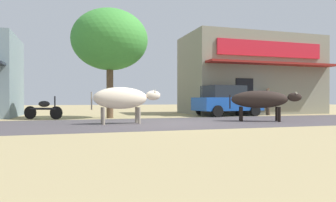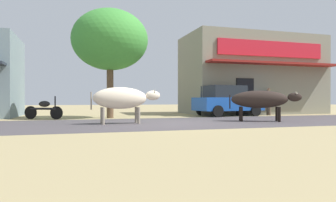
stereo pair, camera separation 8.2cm
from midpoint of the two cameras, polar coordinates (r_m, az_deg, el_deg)
ground at (r=11.82m, az=-0.27°, el=-4.06°), size 80.00×80.00×0.00m
asphalt_road at (r=11.82m, az=-0.27°, el=-4.05°), size 72.00×5.76×0.00m
storefront_right_club at (r=20.73m, az=15.00°, el=4.64°), size 8.67×5.12×4.93m
roadside_tree at (r=15.27m, az=-10.91°, el=11.05°), size 3.64×3.64×5.22m
parked_hatchback_car at (r=16.96m, az=10.64°, el=0.09°), size 3.80×2.17×1.64m
parked_motorcycle at (r=14.99m, az=-22.25°, el=-1.38°), size 1.71×0.98×1.04m
cow_near_brown at (r=11.38m, az=-8.69°, el=0.48°), size 2.58×0.68×1.35m
cow_far_dark at (r=13.12m, az=16.69°, el=0.27°), size 2.75×1.65×1.26m
pedestrian_by_shop at (r=18.47m, az=17.95°, el=0.27°), size 0.45×0.61×1.54m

